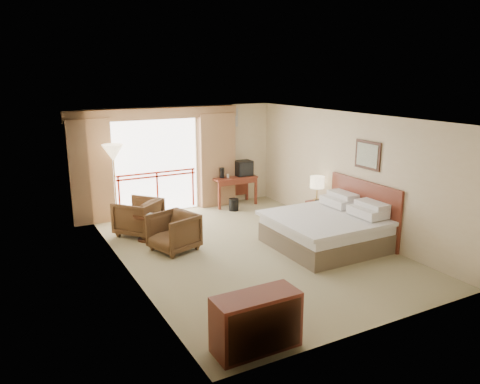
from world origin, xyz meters
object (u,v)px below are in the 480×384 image
wastebasket (234,205)px  armchair_near (174,250)px  side_table (146,223)px  nightstand (317,213)px  tv (243,168)px  armchair_far (139,234)px  table_lamp (317,183)px  floor_lamp (113,156)px  dresser (256,322)px  bed (327,229)px  desk (233,182)px

wastebasket → armchair_near: (-2.39, -1.94, -0.16)m
side_table → armchair_near: bearing=-69.0°
nightstand → wastebasket: size_ratio=1.76×
nightstand → tv: size_ratio=1.22×
armchair_near → armchair_far: bearing=176.1°
nightstand → table_lamp: bearing=89.4°
armchair_far → floor_lamp: (-0.26, 0.91, 1.66)m
tv → dresser: bearing=-99.9°
floor_lamp → tv: bearing=3.6°
bed → table_lamp: (0.71, 1.32, 0.64)m
floor_lamp → dresser: floor_lamp is taller
armchair_near → floor_lamp: floor_lamp is taller
armchair_far → side_table: bearing=52.6°
dresser → tv: bearing=58.3°
armchair_near → dresser: size_ratio=0.74×
wastebasket → armchair_far: size_ratio=0.36×
table_lamp → armchair_near: (-3.61, -0.02, -1.02)m
side_table → desk: bearing=29.2°
table_lamp → dresser: size_ratio=0.51×
armchair_far → armchair_near: 1.36m
bed → armchair_near: bearing=155.8°
table_lamp → side_table: (-3.93, 0.83, -0.63)m
armchair_far → side_table: side_table is taller
table_lamp → wastebasket: bearing=122.3°
nightstand → side_table: bearing=166.8°
nightstand → floor_lamp: (-4.21, 2.26, 1.38)m
desk → dresser: bearing=-115.3°
table_lamp → armchair_far: size_ratio=0.66×
tv → table_lamp: bearing=-57.6°
table_lamp → armchair_far: table_lamp is taller
nightstand → floor_lamp: 4.97m
nightstand → armchair_near: 3.62m
bed → desk: 3.82m
armchair_near → desk: bearing=114.8°
table_lamp → floor_lamp: size_ratio=0.30×
nightstand → dresser: 5.46m
dresser → table_lamp: bearing=40.3°
table_lamp → armchair_far: (-3.95, 1.30, -1.02)m
bed → dresser: (-3.19, -2.54, 0.01)m
table_lamp → dresser: 5.53m
desk → wastebasket: desk is taller
nightstand → wastebasket: bearing=121.0°
desk → bed: bearing=-86.8°
bed → floor_lamp: 5.12m
tv → side_table: tv is taller
wastebasket → armchair_near: armchair_near is taller
bed → table_lamp: size_ratio=3.62×
dresser → side_table: bearing=86.0°
bed → side_table: bed is taller
table_lamp → armchair_far: bearing=161.8°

